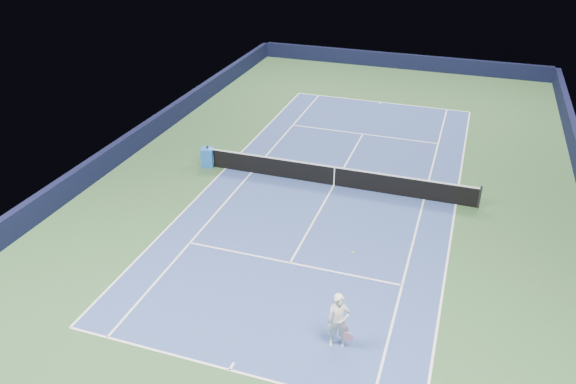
% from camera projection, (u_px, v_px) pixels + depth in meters
% --- Properties ---
extents(ground, '(40.00, 40.00, 0.00)m').
position_uv_depth(ground, '(334.00, 185.00, 25.98)').
color(ground, '#2B4D2A').
rests_on(ground, ground).
extents(wall_far, '(22.00, 0.35, 1.10)m').
position_uv_depth(wall_far, '(401.00, 61.00, 42.16)').
color(wall_far, black).
rests_on(wall_far, ground).
extents(wall_left, '(0.35, 40.00, 1.10)m').
position_uv_depth(wall_left, '(130.00, 144.00, 28.76)').
color(wall_left, black).
rests_on(wall_left, ground).
extents(court_surface, '(10.97, 23.77, 0.01)m').
position_uv_depth(court_surface, '(334.00, 185.00, 25.98)').
color(court_surface, navy).
rests_on(court_surface, ground).
extents(baseline_far, '(10.97, 0.08, 0.00)m').
position_uv_depth(baseline_far, '(381.00, 102.00, 35.84)').
color(baseline_far, white).
rests_on(baseline_far, ground).
extents(baseline_near, '(10.97, 0.08, 0.00)m').
position_uv_depth(baseline_near, '(230.00, 370.00, 16.12)').
color(baseline_near, white).
rests_on(baseline_near, ground).
extents(sideline_doubles_right, '(0.08, 23.77, 0.00)m').
position_uv_depth(sideline_doubles_right, '(456.00, 204.00, 24.44)').
color(sideline_doubles_right, white).
rests_on(sideline_doubles_right, ground).
extents(sideline_doubles_left, '(0.08, 23.77, 0.00)m').
position_uv_depth(sideline_doubles_left, '(226.00, 168.00, 27.52)').
color(sideline_doubles_left, white).
rests_on(sideline_doubles_left, ground).
extents(sideline_singles_right, '(0.08, 23.77, 0.00)m').
position_uv_depth(sideline_singles_right, '(424.00, 199.00, 24.82)').
color(sideline_singles_right, white).
rests_on(sideline_singles_right, ground).
extents(sideline_singles_left, '(0.08, 23.77, 0.00)m').
position_uv_depth(sideline_singles_left, '(252.00, 172.00, 27.13)').
color(sideline_singles_left, white).
rests_on(sideline_singles_left, ground).
extents(service_line_far, '(8.23, 0.08, 0.00)m').
position_uv_depth(service_line_far, '(363.00, 134.00, 31.29)').
color(service_line_far, white).
rests_on(service_line_far, ground).
extents(service_line_near, '(8.23, 0.08, 0.00)m').
position_uv_depth(service_line_near, '(290.00, 263.00, 20.67)').
color(service_line_near, white).
rests_on(service_line_near, ground).
extents(center_service_line, '(0.08, 12.80, 0.00)m').
position_uv_depth(center_service_line, '(334.00, 185.00, 25.98)').
color(center_service_line, white).
rests_on(center_service_line, ground).
extents(center_mark_far, '(0.08, 0.30, 0.00)m').
position_uv_depth(center_mark_far, '(380.00, 103.00, 35.71)').
color(center_mark_far, white).
rests_on(center_mark_far, ground).
extents(center_mark_near, '(0.08, 0.30, 0.00)m').
position_uv_depth(center_mark_near, '(232.00, 366.00, 16.25)').
color(center_mark_near, white).
rests_on(center_mark_near, ground).
extents(tennis_net, '(12.90, 0.10, 1.07)m').
position_uv_depth(tennis_net, '(334.00, 176.00, 25.74)').
color(tennis_net, black).
rests_on(tennis_net, ground).
extents(sponsor_cube, '(0.67, 0.62, 0.96)m').
position_uv_depth(sponsor_cube, '(208.00, 157.00, 27.53)').
color(sponsor_cube, blue).
rests_on(sponsor_cube, ground).
extents(tennis_player, '(0.88, 1.35, 2.79)m').
position_uv_depth(tennis_player, '(338.00, 321.00, 16.57)').
color(tennis_player, silver).
rests_on(tennis_player, ground).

